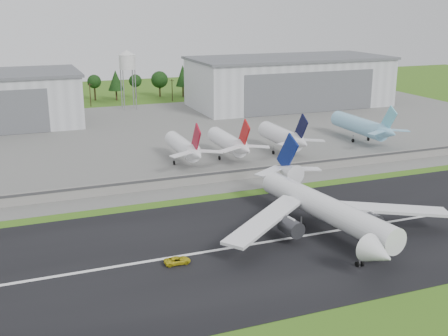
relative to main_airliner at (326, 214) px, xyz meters
name	(u,v)px	position (x,y,z in m)	size (l,w,h in m)	color
ground	(334,252)	(-3.34, -9.57, -4.89)	(600.00, 600.00, 0.00)	#3C6618
runway	(311,235)	(-3.34, 0.43, -4.84)	(320.00, 60.00, 0.10)	black
runway_centerline	(311,235)	(-3.34, 0.43, -4.78)	(220.00, 1.00, 0.02)	white
apron	(175,135)	(-3.34, 110.43, -4.84)	(320.00, 150.00, 0.10)	slate
blast_fence	(237,174)	(-3.34, 45.42, -3.09)	(240.00, 0.61, 3.50)	gray
hangar_east	(289,81)	(71.66, 155.35, 7.73)	(102.00, 47.00, 25.20)	silver
water_tower	(127,60)	(-8.34, 175.43, 19.66)	(8.40, 8.40, 29.40)	#99999E
utility_poles	(133,104)	(-3.34, 190.43, -4.89)	(230.00, 3.00, 12.00)	black
treeline	(127,99)	(-3.34, 205.43, -4.89)	(320.00, 16.00, 22.00)	black
main_airliner	(326,214)	(0.00, 0.00, 0.00)	(56.77, 59.23, 18.17)	white
ground_vehicle	(177,260)	(-36.42, -2.88, -4.04)	(2.52, 5.46, 1.52)	gold
parked_jet_red_a	(185,147)	(-12.70, 66.96, 1.08)	(7.36, 31.29, 16.46)	white
parked_jet_red_b	(231,143)	(3.38, 66.98, 1.20)	(7.36, 31.29, 16.59)	white
parked_jet_navy	(284,137)	(23.77, 67.02, 1.46)	(7.36, 31.29, 16.87)	white
parked_jet_skyblue	(364,126)	(60.16, 72.03, 1.47)	(7.36, 37.29, 16.93)	#84C3E5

